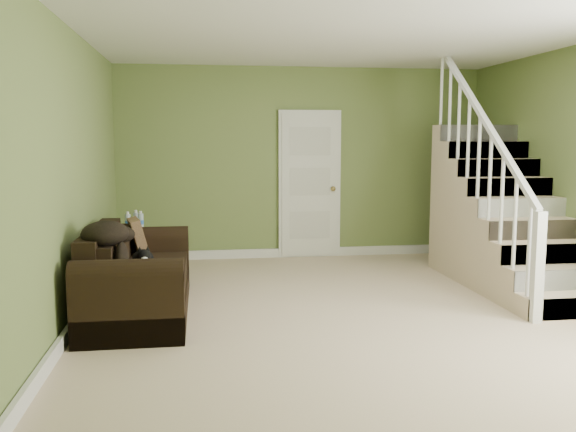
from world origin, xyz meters
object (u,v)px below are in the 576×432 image
object	(u,v)px
side_table	(136,254)
cat	(143,260)
banana	(141,274)
sofa	(135,281)

from	to	relation	value
side_table	cat	xyz separation A→B (m)	(0.23, -1.61, 0.24)
side_table	banana	world-z (taller)	side_table
sofa	side_table	bearing A→B (deg)	95.21
sofa	cat	world-z (taller)	sofa
cat	sofa	bearing A→B (deg)	118.91
sofa	cat	distance (m)	0.27
cat	banana	size ratio (longest dim) A/B	2.85
cat	side_table	bearing A→B (deg)	89.84
cat	banana	bearing A→B (deg)	-96.28
sofa	side_table	world-z (taller)	sofa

